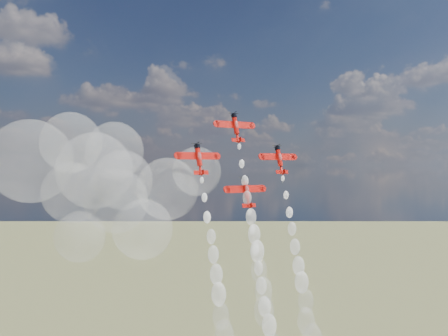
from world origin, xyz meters
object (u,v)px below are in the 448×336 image
Objects in this scene: plane_right at (279,159)px; plane_slot at (246,192)px; plane_lead at (236,127)px; plane_left at (199,158)px.

plane_right is 1.00× the size of plane_slot.
plane_right is 17.77m from plane_slot.
plane_lead is 1.00× the size of plane_left.
plane_right reaches higher than plane_slot.
plane_left is at bearing 180.00° from plane_right.
plane_left is at bearing -168.77° from plane_lead.
plane_left is 1.00× the size of plane_slot.
plane_right is (29.11, 0.00, 0.00)m from plane_left.
plane_left reaches higher than plane_slot.
plane_left is at bearing 168.77° from plane_slot.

